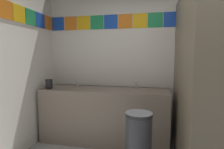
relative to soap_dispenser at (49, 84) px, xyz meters
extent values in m
cube|color=silver|center=(1.82, 0.52, 0.47)|extent=(4.02, 0.08, 2.89)
cube|color=#1947B7|center=(-0.06, 0.48, 1.05)|extent=(0.24, 0.01, 0.24)
cube|color=orange|center=(0.19, 0.48, 1.05)|extent=(0.24, 0.01, 0.24)
cube|color=yellow|center=(0.44, 0.48, 1.05)|extent=(0.24, 0.01, 0.24)
cube|color=#1E8C4C|center=(0.69, 0.48, 1.05)|extent=(0.24, 0.01, 0.24)
cube|color=#1947B7|center=(0.94, 0.48, 1.05)|extent=(0.24, 0.01, 0.24)
cube|color=orange|center=(1.19, 0.48, 1.05)|extent=(0.24, 0.01, 0.24)
cube|color=yellow|center=(1.44, 0.48, 1.05)|extent=(0.24, 0.01, 0.24)
cube|color=#1E8C4C|center=(1.69, 0.48, 1.05)|extent=(0.24, 0.01, 0.24)
cube|color=#1947B7|center=(1.94, 0.48, 1.05)|extent=(0.24, 0.01, 0.24)
cube|color=orange|center=(2.19, 0.48, 1.05)|extent=(0.24, 0.01, 0.24)
cube|color=yellow|center=(2.44, 0.48, 1.05)|extent=(0.24, 0.01, 0.24)
cube|color=#1E8C4C|center=(2.70, 0.48, 1.05)|extent=(0.24, 0.01, 0.24)
cube|color=orange|center=(-0.18, -0.64, 1.05)|extent=(0.01, 0.24, 0.24)
cube|color=yellow|center=(-0.18, -0.39, 1.05)|extent=(0.01, 0.24, 0.24)
cube|color=#1E8C4C|center=(-0.18, -0.14, 1.05)|extent=(0.01, 0.24, 0.24)
cube|color=#1947B7|center=(-0.18, 0.11, 1.05)|extent=(0.01, 0.24, 0.24)
cube|color=orange|center=(-0.18, 0.36, 1.05)|extent=(0.01, 0.24, 0.24)
cube|color=gray|center=(0.89, 0.18, -0.53)|extent=(2.07, 0.60, 0.89)
cube|color=gray|center=(0.89, 0.47, -0.12)|extent=(2.07, 0.03, 0.08)
cylinder|color=silver|center=(0.38, 0.15, -0.13)|extent=(0.34, 0.34, 0.10)
cylinder|color=silver|center=(1.41, 0.15, -0.13)|extent=(0.34, 0.34, 0.10)
cylinder|color=silver|center=(0.38, 0.29, -0.05)|extent=(0.04, 0.04, 0.05)
cylinder|color=silver|center=(0.38, 0.24, 0.02)|extent=(0.02, 0.06, 0.09)
cylinder|color=silver|center=(1.41, 0.29, -0.05)|extent=(0.04, 0.04, 0.05)
cylinder|color=silver|center=(1.41, 0.24, 0.02)|extent=(0.02, 0.06, 0.09)
cube|color=black|center=(0.00, 0.00, 0.00)|extent=(0.09, 0.07, 0.16)
cylinder|color=black|center=(0.00, -0.04, -0.06)|extent=(0.02, 0.02, 0.03)
cube|color=#726651|center=(2.03, -0.24, 0.15)|extent=(0.04, 1.44, 2.25)
cylinder|color=silver|center=(2.05, -0.94, 0.27)|extent=(0.02, 0.02, 0.10)
cylinder|color=white|center=(2.49, 0.01, -0.77)|extent=(0.38, 0.38, 0.40)
torus|color=white|center=(2.49, 0.01, -0.56)|extent=(0.39, 0.39, 0.05)
cube|color=white|center=(2.49, 0.22, -0.40)|extent=(0.34, 0.17, 0.34)
cylinder|color=#333338|center=(1.52, -0.61, -0.60)|extent=(0.31, 0.31, 0.74)
cylinder|color=#262628|center=(1.52, -0.61, -0.21)|extent=(0.32, 0.32, 0.04)
camera|label=1|loc=(1.65, -2.70, 0.46)|focal=29.40mm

